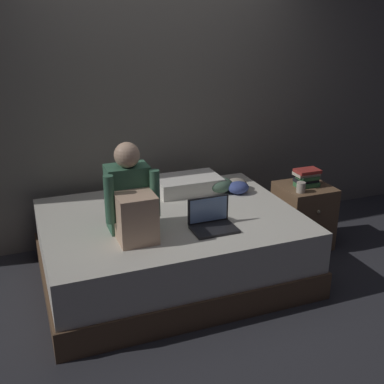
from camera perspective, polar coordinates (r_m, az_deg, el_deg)
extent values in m
plane|color=#2D2D33|center=(3.81, 1.93, -11.47)|extent=(8.00, 8.00, 0.00)
cube|color=slate|center=(4.40, -4.06, 11.87)|extent=(5.60, 0.10, 2.70)
cube|color=brown|center=(3.93, -2.48, -8.51)|extent=(2.00, 1.50, 0.22)
cube|color=beige|center=(3.81, -2.55, -4.99)|extent=(1.96, 1.46, 0.32)
cube|color=brown|center=(4.47, 13.06, -2.74)|extent=(0.44, 0.44, 0.57)
sphere|color=gray|center=(4.25, 14.81, -2.27)|extent=(0.04, 0.04, 0.04)
cube|color=#38664C|center=(3.46, -7.61, -0.66)|extent=(0.30, 0.20, 0.48)
sphere|color=tan|center=(3.32, -7.75, 4.38)|extent=(0.18, 0.18, 0.18)
cube|color=tan|center=(3.29, -6.63, -3.12)|extent=(0.26, 0.24, 0.34)
cylinder|color=#38664C|center=(3.28, -9.79, -0.89)|extent=(0.07, 0.07, 0.34)
cylinder|color=#38664C|center=(3.35, -4.43, -0.17)|extent=(0.07, 0.07, 0.34)
cube|color=black|center=(3.48, 2.65, -4.45)|extent=(0.32, 0.22, 0.02)
cube|color=black|center=(3.53, 1.94, -2.09)|extent=(0.32, 0.01, 0.20)
cube|color=#8CB2EA|center=(3.53, 1.99, -2.14)|extent=(0.29, 0.00, 0.18)
cube|color=silver|center=(4.21, -0.51, 0.96)|extent=(0.56, 0.36, 0.13)
cube|color=#387042|center=(4.35, 13.48, 0.89)|extent=(0.21, 0.12, 0.04)
cube|color=black|center=(4.35, 13.40, 1.39)|extent=(0.19, 0.13, 0.03)
cube|color=#387042|center=(4.33, 13.59, 1.71)|extent=(0.17, 0.12, 0.03)
cube|color=beige|center=(4.34, 13.45, 2.15)|extent=(0.21, 0.13, 0.03)
cube|color=#9E2D28|center=(4.32, 13.57, 2.45)|extent=(0.21, 0.14, 0.03)
cylinder|color=#BCB2A3|center=(4.18, 12.84, 0.55)|extent=(0.08, 0.08, 0.09)
ellipsoid|color=#4C6B56|center=(4.19, 3.33, 0.84)|extent=(0.24, 0.20, 0.13)
ellipsoid|color=gray|center=(4.26, 5.29, 0.95)|extent=(0.19, 0.16, 0.10)
ellipsoid|color=#3D4C8E|center=(4.17, 5.52, 0.53)|extent=(0.19, 0.16, 0.11)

